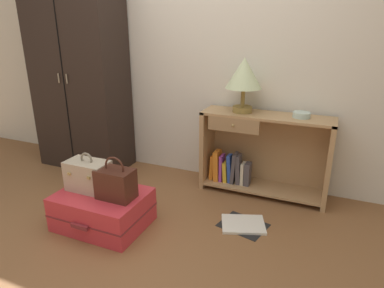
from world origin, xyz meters
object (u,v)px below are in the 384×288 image
Objects in this scene: bowl at (301,115)px; suitcase_large at (103,209)px; bookshelf at (258,154)px; table_lamp at (244,75)px; wardrobe at (79,75)px; bottle at (60,204)px; open_book_on_floor at (243,224)px; handbag at (116,183)px; train_case at (88,175)px.

suitcase_large is at bearing -141.55° from bowl.
table_lamp is (-0.16, -0.01, 0.70)m from bookshelf.
table_lamp is (1.71, 0.06, 0.09)m from wardrobe.
bottle is at bearing -148.80° from bowl.
wardrobe is 4.17× the size of table_lamp.
table_lamp reaches higher than suitcase_large.
table_lamp reaches higher than open_book_on_floor.
wardrobe is at bearing -177.90° from table_lamp.
wardrobe reaches higher than suitcase_large.
table_lamp is at bearing 57.79° from handbag.
bookshelf is 1.31m from handbag.
suitcase_large is (0.92, -0.94, -0.84)m from wardrobe.
bookshelf reaches higher than train_case.
bowl is at bearing 35.38° from train_case.
handbag is at bearing -5.76° from train_case.
bottle is (-1.20, -1.02, -0.97)m from table_lamp.
train_case is (0.80, -0.93, -0.59)m from wardrobe.
open_book_on_floor is (0.85, 0.42, -0.37)m from handbag.
bowl reaches higher than train_case.
open_book_on_floor is at bearing 26.09° from handbag.
suitcase_large is (-1.28, -1.02, -0.63)m from bowl.
bowl reaches higher than bookshelf.
bookshelf is 0.52m from bowl.
train_case is 0.42m from bottle.
suitcase_large is 2.05× the size of train_case.
wardrobe reaches higher than open_book_on_floor.
open_book_on_floor is (1.12, 0.39, -0.38)m from train_case.
bowl is 2.09m from bottle.
train_case is 1.24m from open_book_on_floor.
bookshelf is 7.87× the size of bowl.
bowl is at bearing 38.45° from suitcase_large.
open_book_on_floor is at bearing 22.35° from suitcase_large.
bookshelf is 1.47m from train_case.
handbag is 1.02m from open_book_on_floor.
bookshelf is at bearing 94.21° from open_book_on_floor.
suitcase_large is at bearing -157.65° from open_book_on_floor.
table_lamp is at bearing 47.45° from train_case.
train_case is (-1.40, -1.00, -0.38)m from bowl.
table_lamp is 3.28× the size of bowl.
bookshelf reaches higher than bottle.
bookshelf is at bearing 179.04° from bowl.
suitcase_large is at bearing 1.57° from bottle.
suitcase_large is 0.28m from train_case.
bowl reaches higher than bottle.
handbag is 0.81× the size of open_book_on_floor.
bowl is 1.01m from open_book_on_floor.
suitcase_large is 2.07× the size of handbag.
train_case is (-1.07, -1.00, 0.02)m from bookshelf.
handbag is 0.63m from bottle.
wardrobe is at bearing -178.15° from bowl.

